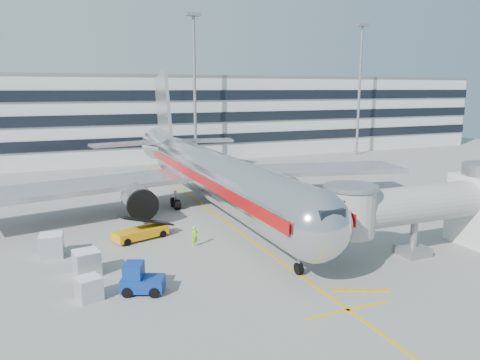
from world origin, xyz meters
name	(u,v)px	position (x,y,z in m)	size (l,w,h in m)	color
ground	(253,242)	(0.00, 0.00, 0.00)	(180.00, 180.00, 0.00)	gray
lead_in_line	(215,214)	(0.00, 10.00, 0.01)	(0.25, 70.00, 0.01)	#DCA40B
stop_bar	(348,310)	(0.00, -14.00, 0.01)	(6.00, 0.25, 0.01)	#DCA40B
main_jet	(209,172)	(0.00, 11.72, 4.23)	(50.95, 48.70, 16.06)	silver
jet_bridge	(432,206)	(12.18, -8.00, 3.87)	(17.80, 4.50, 7.00)	silver
terminal	(132,116)	(0.00, 57.95, 7.80)	(150.00, 24.25, 15.60)	silver
light_mast_centre	(194,78)	(8.00, 42.00, 14.88)	(2.40, 1.20, 25.45)	gray
light_mast_east	(360,80)	(42.00, 42.00, 14.88)	(2.40, 1.20, 25.45)	gray
belt_loader	(141,232)	(-8.96, 4.43, 0.69)	(5.19, 3.20, 2.43)	orange
baggage_tug	(140,280)	(-11.12, -6.67, 0.89)	(3.12, 2.58, 2.04)	navy
cargo_container_left	(87,263)	(-14.08, -2.12, 0.91)	(1.96, 1.96, 1.80)	silver
cargo_container_right	(52,245)	(-16.32, 2.81, 0.94)	(1.95, 1.95, 1.88)	silver
cargo_container_front	(89,288)	(-14.33, -6.43, 0.76)	(1.75, 1.75, 1.51)	silver
ramp_worker	(195,236)	(-5.06, 0.78, 0.88)	(0.64, 0.42, 1.75)	#89EA18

